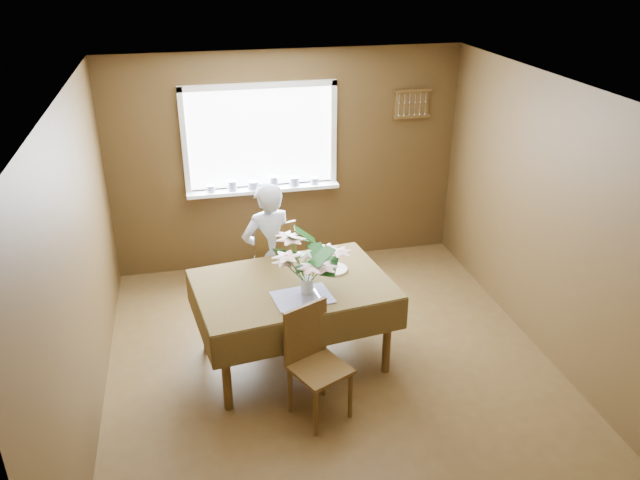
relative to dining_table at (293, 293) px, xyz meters
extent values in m
plane|color=#4B351A|center=(0.32, -0.23, -0.72)|extent=(4.50, 4.50, 0.00)
plane|color=white|center=(0.32, -0.23, 1.78)|extent=(4.50, 4.50, 0.00)
plane|color=brown|center=(0.32, 2.02, 0.53)|extent=(4.00, 0.00, 4.00)
plane|color=brown|center=(0.32, -2.48, 0.53)|extent=(4.00, 0.00, 4.00)
plane|color=brown|center=(-1.68, -0.23, 0.53)|extent=(0.00, 4.50, 4.50)
plane|color=brown|center=(2.32, -0.23, 0.53)|extent=(0.00, 4.50, 4.50)
cube|color=white|center=(0.02, 2.01, 0.83)|extent=(1.60, 0.01, 1.10)
cube|color=white|center=(0.02, 1.99, 1.41)|extent=(1.72, 0.06, 0.06)
cube|color=white|center=(0.02, 1.99, 0.25)|extent=(1.72, 0.06, 0.06)
cube|color=white|center=(-0.81, 1.99, 0.83)|extent=(0.06, 0.06, 1.22)
cube|color=white|center=(0.85, 1.99, 0.83)|extent=(0.06, 0.06, 1.22)
cube|color=white|center=(0.02, 1.92, 0.26)|extent=(1.72, 0.20, 0.04)
cylinder|color=white|center=(-0.57, 1.90, 0.32)|extent=(0.09, 0.09, 0.08)
cylinder|color=white|center=(-0.33, 1.90, 0.34)|extent=(0.11, 0.11, 0.12)
cylinder|color=white|center=(-0.10, 1.90, 0.33)|extent=(0.12, 0.12, 0.09)
cylinder|color=white|center=(0.14, 1.90, 0.35)|extent=(0.10, 0.10, 0.13)
cylinder|color=white|center=(0.37, 1.90, 0.33)|extent=(0.11, 0.11, 0.10)
cylinder|color=white|center=(0.61, 1.90, 0.32)|extent=(0.09, 0.09, 0.08)
cube|color=brown|center=(1.77, 2.00, 1.13)|extent=(0.40, 0.03, 0.30)
cube|color=brown|center=(1.77, 1.98, 1.28)|extent=(0.44, 0.04, 0.03)
cube|color=brown|center=(1.77, 1.98, 0.98)|extent=(0.44, 0.04, 0.03)
cylinder|color=brown|center=(-0.65, -0.54, -0.33)|extent=(0.08, 0.08, 0.77)
cylinder|color=brown|center=(0.77, -0.35, -0.33)|extent=(0.08, 0.08, 0.77)
cylinder|color=brown|center=(-0.77, 0.35, -0.33)|extent=(0.08, 0.08, 0.77)
cylinder|color=brown|center=(0.65, 0.55, -0.33)|extent=(0.08, 0.08, 0.77)
cube|color=brown|center=(0.00, 0.00, 0.07)|extent=(1.74, 1.28, 0.04)
cube|color=#403117|center=(0.00, 0.00, 0.09)|extent=(1.81, 1.35, 0.01)
cube|color=#403117|center=(0.08, -0.56, -0.06)|extent=(1.66, 0.24, 0.30)
cube|color=#403117|center=(-0.08, 0.57, -0.06)|extent=(1.66, 0.24, 0.30)
cube|color=#403117|center=(-0.83, -0.11, -0.06)|extent=(0.17, 1.13, 0.30)
cube|color=#403117|center=(0.83, 0.11, -0.06)|extent=(0.17, 1.13, 0.30)
cube|color=#4974CF|center=(0.04, -0.26, 0.10)|extent=(0.53, 0.42, 0.01)
cylinder|color=brown|center=(0.01, 1.18, -0.48)|extent=(0.04, 0.04, 0.48)
cylinder|color=brown|center=(-0.35, 1.05, -0.48)|extent=(0.04, 0.04, 0.48)
cylinder|color=brown|center=(0.14, 0.82, -0.48)|extent=(0.04, 0.04, 0.48)
cylinder|color=brown|center=(-0.22, 0.69, -0.48)|extent=(0.04, 0.04, 0.48)
cube|color=brown|center=(-0.10, 0.93, -0.22)|extent=(0.58, 0.58, 0.03)
cube|color=brown|center=(-0.03, 0.74, 0.06)|extent=(0.43, 0.18, 0.54)
cylinder|color=brown|center=(-0.01, -1.01, -0.50)|extent=(0.04, 0.04, 0.44)
cylinder|color=brown|center=(0.30, -0.86, -0.50)|extent=(0.04, 0.04, 0.44)
cylinder|color=brown|center=(-0.16, -0.69, -0.50)|extent=(0.04, 0.04, 0.44)
cylinder|color=brown|center=(0.16, -0.54, -0.50)|extent=(0.04, 0.04, 0.44)
cube|color=brown|center=(0.07, -0.78, -0.27)|extent=(0.54, 0.54, 0.03)
cube|color=brown|center=(-0.01, -0.60, -0.01)|extent=(0.38, 0.20, 0.49)
imported|color=white|center=(-0.10, 0.77, 0.02)|extent=(0.62, 0.50, 1.47)
cylinder|color=white|center=(0.09, -0.19, 0.17)|extent=(0.11, 0.11, 0.14)
cylinder|color=#33662D|center=(0.09, -0.19, 0.28)|extent=(0.07, 0.07, 0.10)
cylinder|color=white|center=(0.41, 0.16, 0.11)|extent=(0.32, 0.32, 0.01)
cube|color=silver|center=(0.17, -0.25, 0.11)|extent=(0.03, 0.19, 0.00)
camera|label=1|loc=(-0.81, -4.69, 2.78)|focal=35.00mm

